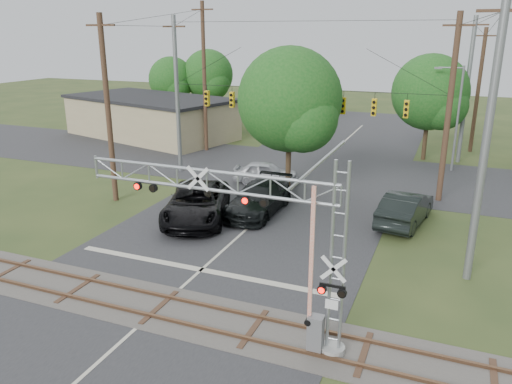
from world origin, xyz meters
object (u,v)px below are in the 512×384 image
at_px(commercial_building, 151,117).
at_px(pickup_black, 197,203).
at_px(crossing_gantry, 254,228).
at_px(traffic_signal_span, 312,104).
at_px(streetlight, 456,113).
at_px(sedan_silver, 266,172).
at_px(car_dark, 259,198).

bearing_deg(commercial_building, pickup_black, -35.71).
bearing_deg(crossing_gantry, traffic_signal_span, 100.22).
xyz_separation_m(crossing_gantry, pickup_black, (-7.46, 9.57, -3.15)).
bearing_deg(streetlight, traffic_signal_span, -138.81).
bearing_deg(sedan_silver, pickup_black, 160.41).
xyz_separation_m(sedan_silver, commercial_building, (-16.90, 11.19, 1.27)).
height_order(traffic_signal_span, streetlight, traffic_signal_span).
distance_m(crossing_gantry, sedan_silver, 19.22).
distance_m(sedan_silver, commercial_building, 20.31).
xyz_separation_m(pickup_black, commercial_building, (-15.81, 19.44, 1.06)).
distance_m(sedan_silver, streetlight, 15.23).
bearing_deg(sedan_silver, commercial_building, 44.46).
bearing_deg(crossing_gantry, car_dark, 110.90).
distance_m(traffic_signal_span, car_dark, 8.17).
xyz_separation_m(traffic_signal_span, streetlight, (9.06, 7.93, -1.28)).
xyz_separation_m(traffic_signal_span, sedan_silver, (-3.05, -0.54, -4.97)).
relative_size(traffic_signal_span, commercial_building, 1.01).
distance_m(traffic_signal_span, sedan_silver, 5.86).
relative_size(pickup_black, car_dark, 1.14).
height_order(crossing_gantry, commercial_building, crossing_gantry).
height_order(sedan_silver, streetlight, streetlight).
height_order(crossing_gantry, traffic_signal_span, traffic_signal_span).
distance_m(pickup_black, streetlight, 21.59).
bearing_deg(car_dark, commercial_building, 138.30).
height_order(sedan_silver, commercial_building, commercial_building).
height_order(traffic_signal_span, pickup_black, traffic_signal_span).
bearing_deg(car_dark, crossing_gantry, -68.37).
bearing_deg(traffic_signal_span, commercial_building, 151.92).
bearing_deg(pickup_black, commercial_building, 109.70).
relative_size(traffic_signal_span, pickup_black, 2.73).
distance_m(traffic_signal_span, pickup_black, 10.83).
xyz_separation_m(sedan_silver, streetlight, (12.11, 8.46, 3.69)).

